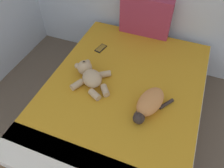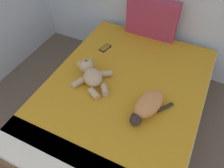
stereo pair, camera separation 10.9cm
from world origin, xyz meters
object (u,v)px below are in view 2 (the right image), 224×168
at_px(patterned_cushion, 152,18).
at_px(teddy_bear, 91,74).
at_px(bed, 122,106).
at_px(cell_phone, 105,48).
at_px(cat, 148,105).

distance_m(patterned_cushion, teddy_bear, 1.01).
xyz_separation_m(bed, teddy_bear, (-0.33, -0.02, 0.33)).
bearing_deg(patterned_cushion, cell_phone, -128.66).
distance_m(cat, teddy_bear, 0.63).
distance_m(teddy_bear, cell_phone, 0.51).
height_order(bed, cat, cat).
distance_m(patterned_cushion, cat, 1.15).
height_order(bed, cell_phone, cell_phone).
bearing_deg(teddy_bear, cat, -11.14).
relative_size(bed, cell_phone, 12.68).
bearing_deg(bed, cell_phone, 132.26).
relative_size(cat, teddy_bear, 0.94).
xyz_separation_m(teddy_bear, cell_phone, (-0.10, 0.50, -0.06)).
xyz_separation_m(bed, cell_phone, (-0.43, 0.48, 0.27)).
bearing_deg(patterned_cushion, bed, -86.03).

